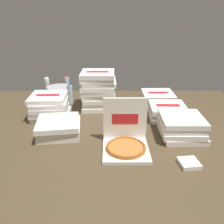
# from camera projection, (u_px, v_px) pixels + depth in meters

# --- Properties ---
(ground_plane) EXTENTS (3.20, 2.40, 0.02)m
(ground_plane) POSITION_uv_depth(u_px,v_px,m) (107.00, 131.00, 2.22)
(ground_plane) COLOR #4C3D28
(open_pizza_box) EXTENTS (0.37, 0.38, 0.39)m
(open_pizza_box) POSITION_uv_depth(u_px,v_px,m) (126.00, 140.00, 1.89)
(open_pizza_box) COLOR white
(open_pizza_box) RESTS_ON ground_plane
(pizza_stack_left_mid) EXTENTS (0.40, 0.40, 0.24)m
(pizza_stack_left_mid) POSITION_uv_depth(u_px,v_px,m) (50.00, 106.00, 2.46)
(pizza_stack_left_mid) COLOR white
(pizza_stack_left_mid) RESTS_ON ground_plane
(pizza_stack_left_near) EXTENTS (0.41, 0.43, 0.14)m
(pizza_stack_left_near) POSITION_uv_depth(u_px,v_px,m) (59.00, 127.00, 2.11)
(pizza_stack_left_near) COLOR white
(pizza_stack_left_near) RESTS_ON ground_plane
(pizza_stack_center_far) EXTENTS (0.40, 0.40, 0.14)m
(pizza_stack_center_far) POSITION_uv_depth(u_px,v_px,m) (168.00, 112.00, 2.44)
(pizza_stack_center_far) COLOR white
(pizza_stack_center_far) RESTS_ON ground_plane
(pizza_stack_right_far) EXTENTS (0.38, 0.39, 0.14)m
(pizza_stack_right_far) POSITION_uv_depth(u_px,v_px,m) (158.00, 98.00, 2.83)
(pizza_stack_right_far) COLOR white
(pizza_stack_right_far) RESTS_ON ground_plane
(pizza_stack_center_near) EXTENTS (0.40, 0.39, 0.43)m
(pizza_stack_center_near) POSITION_uv_depth(u_px,v_px,m) (98.00, 90.00, 2.66)
(pizza_stack_center_near) COLOR white
(pizza_stack_center_near) RESTS_ON ground_plane
(pizza_stack_right_near) EXTENTS (0.39, 0.38, 0.19)m
(pizza_stack_right_near) POSITION_uv_depth(u_px,v_px,m) (181.00, 127.00, 2.07)
(pizza_stack_right_near) COLOR white
(pizza_stack_right_near) RESTS_ON ground_plane
(ice_bucket) EXTENTS (0.31, 0.31, 0.15)m
(ice_bucket) POSITION_uv_depth(u_px,v_px,m) (60.00, 92.00, 3.01)
(ice_bucket) COLOR #B7BABF
(ice_bucket) RESTS_ON ground_plane
(water_bottle_0) EXTENTS (0.07, 0.07, 0.23)m
(water_bottle_0) POSITION_uv_depth(u_px,v_px,m) (67.00, 85.00, 3.20)
(water_bottle_0) COLOR silver
(water_bottle_0) RESTS_ON ground_plane
(water_bottle_1) EXTENTS (0.07, 0.07, 0.23)m
(water_bottle_1) POSITION_uv_depth(u_px,v_px,m) (70.00, 94.00, 2.84)
(water_bottle_1) COLOR silver
(water_bottle_1) RESTS_ON ground_plane
(water_bottle_2) EXTENTS (0.07, 0.07, 0.23)m
(water_bottle_2) POSITION_uv_depth(u_px,v_px,m) (47.00, 86.00, 3.14)
(water_bottle_2) COLOR white
(water_bottle_2) RESTS_ON ground_plane
(napkin_pile) EXTENTS (0.15, 0.15, 0.03)m
(napkin_pile) POSITION_uv_depth(u_px,v_px,m) (189.00, 163.00, 1.70)
(napkin_pile) COLOR white
(napkin_pile) RESTS_ON ground_plane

